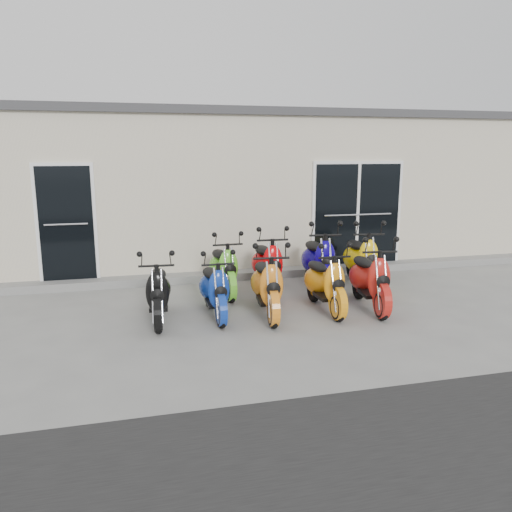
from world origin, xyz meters
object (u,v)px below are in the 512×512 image
at_px(scooter_back_red, 267,258).
at_px(scooter_front_orange_b, 325,275).
at_px(scooter_front_black, 158,284).
at_px(scooter_front_orange_a, 267,277).
at_px(scooter_back_green, 223,261).
at_px(scooter_front_red, 370,271).
at_px(scooter_back_yellow, 361,252).
at_px(scooter_front_blue, 214,282).
at_px(scooter_back_blue, 319,254).

bearing_deg(scooter_back_red, scooter_front_orange_b, -62.86).
relative_size(scooter_front_black, scooter_back_red, 0.91).
bearing_deg(scooter_front_orange_a, scooter_back_green, 113.55).
bearing_deg(scooter_front_orange_b, scooter_back_red, 115.07).
relative_size(scooter_front_black, scooter_front_orange_a, 0.94).
bearing_deg(scooter_front_red, scooter_back_green, 154.19).
height_order(scooter_front_red, scooter_back_yellow, scooter_back_yellow).
height_order(scooter_front_orange_b, scooter_back_yellow, scooter_back_yellow).
xyz_separation_m(scooter_front_black, scooter_back_yellow, (3.82, 1.12, 0.07)).
bearing_deg(scooter_front_blue, scooter_front_red, -5.26).
height_order(scooter_front_red, scooter_back_green, scooter_front_red).
bearing_deg(scooter_front_blue, scooter_front_orange_b, -5.00).
bearing_deg(scooter_front_black, scooter_front_blue, 3.23).
relative_size(scooter_front_orange_b, scooter_back_green, 0.99).
distance_m(scooter_front_black, scooter_front_orange_b, 2.60).
relative_size(scooter_front_orange_b, scooter_back_blue, 0.88).
xyz_separation_m(scooter_front_orange_a, scooter_front_orange_b, (0.96, 0.01, -0.03)).
xyz_separation_m(scooter_front_orange_b, scooter_front_red, (0.75, -0.07, 0.04)).
bearing_deg(scooter_front_red, scooter_front_orange_b, -177.46).
relative_size(scooter_front_black, scooter_front_blue, 1.03).
bearing_deg(scooter_front_orange_b, scooter_front_orange_a, -179.05).
height_order(scooter_front_blue, scooter_front_red, scooter_front_red).
relative_size(scooter_front_orange_b, scooter_back_red, 0.93).
bearing_deg(scooter_back_yellow, scooter_back_blue, -170.36).
distance_m(scooter_front_blue, scooter_front_orange_b, 1.75).
distance_m(scooter_front_orange_a, scooter_back_blue, 1.82).
height_order(scooter_front_black, scooter_back_red, scooter_back_red).
relative_size(scooter_front_orange_a, scooter_back_green, 1.03).
distance_m(scooter_front_orange_b, scooter_back_red, 1.42).
bearing_deg(scooter_back_blue, scooter_back_red, -176.27).
bearing_deg(scooter_back_red, scooter_back_blue, -0.30).
relative_size(scooter_front_black, scooter_front_orange_b, 0.98).
bearing_deg(scooter_front_black, scooter_back_red, 34.09).
distance_m(scooter_front_blue, scooter_back_blue, 2.40).
height_order(scooter_front_orange_a, scooter_front_red, scooter_front_red).
distance_m(scooter_front_orange_b, scooter_back_blue, 1.30).
bearing_deg(scooter_front_blue, scooter_back_yellow, 19.98).
bearing_deg(scooter_back_green, scooter_front_orange_a, -73.99).
bearing_deg(scooter_front_red, scooter_front_orange_a, -174.32).
relative_size(scooter_front_black, scooter_front_red, 0.92).
bearing_deg(scooter_front_blue, scooter_back_red, 44.20).
distance_m(scooter_front_black, scooter_back_blue, 3.16).
bearing_deg(scooter_front_red, scooter_back_yellow, 77.47).
xyz_separation_m(scooter_front_black, scooter_back_green, (1.21, 1.19, 0.02)).
bearing_deg(scooter_front_black, scooter_front_red, 0.75).
bearing_deg(scooter_back_red, scooter_back_yellow, 1.62).
relative_size(scooter_front_orange_a, scooter_back_yellow, 0.94).
distance_m(scooter_front_red, scooter_back_green, 2.55).
height_order(scooter_front_black, scooter_back_green, scooter_back_green).
height_order(scooter_front_orange_b, scooter_front_red, scooter_front_red).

